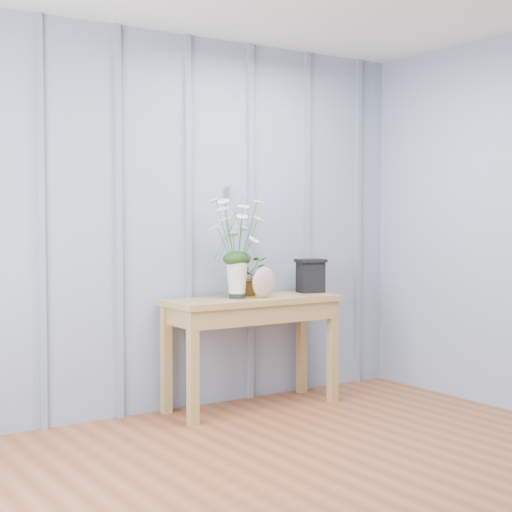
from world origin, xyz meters
TOP-DOWN VIEW (x-y plane):
  - room_shell at (0.00, 0.92)m, footprint 4.00×4.50m
  - sideboard at (0.61, 1.99)m, footprint 1.20×0.45m
  - daisy_vase at (0.48, 1.99)m, footprint 0.48×0.37m
  - spider_plant at (0.65, 2.11)m, footprint 0.27×0.24m
  - felt_disc_vessel at (0.65, 1.92)m, footprint 0.21×0.09m
  - carved_box at (1.14, 2.04)m, footprint 0.22×0.19m

SIDE VIEW (x-z plane):
  - sideboard at x=0.61m, z-range 0.26..1.01m
  - felt_disc_vessel at x=0.65m, z-range 0.75..0.96m
  - carved_box at x=1.14m, z-range 0.75..0.99m
  - spider_plant at x=0.65m, z-range 0.75..1.02m
  - daisy_vase at x=0.48m, z-range 0.84..1.51m
  - room_shell at x=0.00m, z-range 0.74..3.24m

